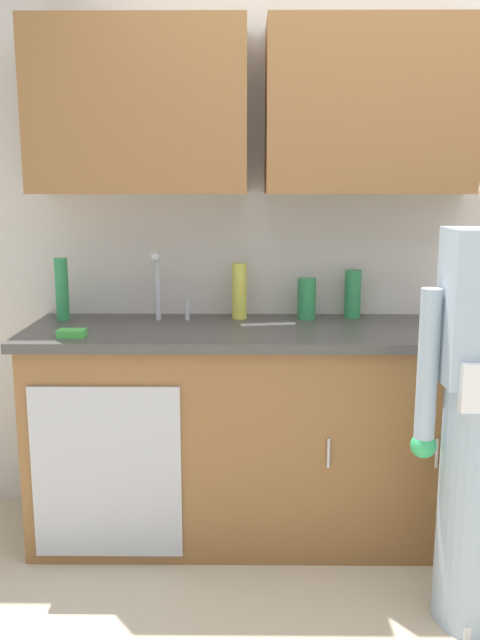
# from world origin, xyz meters

# --- Properties ---
(ground_plane) EXTENTS (9.00, 9.00, 0.00)m
(ground_plane) POSITION_xyz_m (0.00, 0.00, 0.00)
(ground_plane) COLOR beige
(kitchen_wall_with_uppers) EXTENTS (4.80, 0.44, 2.70)m
(kitchen_wall_with_uppers) POSITION_xyz_m (-0.14, 0.99, 1.48)
(kitchen_wall_with_uppers) COLOR beige
(kitchen_wall_with_uppers) RESTS_ON ground
(counter_cabinet) EXTENTS (1.90, 0.62, 0.90)m
(counter_cabinet) POSITION_xyz_m (-0.55, 0.70, 0.45)
(counter_cabinet) COLOR brown
(counter_cabinet) RESTS_ON ground
(countertop) EXTENTS (1.96, 0.66, 0.04)m
(countertop) POSITION_xyz_m (-0.55, 0.70, 0.92)
(countertop) COLOR #474442
(countertop) RESTS_ON counter_cabinet
(sink) EXTENTS (0.50, 0.36, 0.35)m
(sink) POSITION_xyz_m (-0.95, 0.71, 0.93)
(sink) COLOR #B7BABF
(sink) RESTS_ON counter_cabinet
(bottle_water_tall) EXTENTS (0.07, 0.07, 0.22)m
(bottle_water_tall) POSITION_xyz_m (-0.11, 0.91, 1.05)
(bottle_water_tall) COLOR #2D8C4C
(bottle_water_tall) RESTS_ON countertop
(bottle_cleaner_spray) EXTENTS (0.06, 0.06, 0.28)m
(bottle_cleaner_spray) POSITION_xyz_m (-1.41, 0.84, 1.08)
(bottle_cleaner_spray) COLOR #2D8C4C
(bottle_cleaner_spray) RESTS_ON countertop
(bottle_water_short) EXTENTS (0.07, 0.07, 0.25)m
(bottle_water_short) POSITION_xyz_m (-0.62, 0.89, 1.07)
(bottle_water_short) COLOR #D8D14C
(bottle_water_short) RESTS_ON countertop
(bottle_soap) EXTENTS (0.08, 0.08, 0.19)m
(bottle_soap) POSITION_xyz_m (-0.32, 0.88, 1.03)
(bottle_soap) COLOR #2D8C4C
(bottle_soap) RESTS_ON countertop
(cup_by_sink) EXTENTS (0.08, 0.08, 0.09)m
(cup_by_sink) POSITION_xyz_m (0.32, 0.67, 0.99)
(cup_by_sink) COLOR #B24C47
(cup_by_sink) RESTS_ON countertop
(knife_on_counter) EXTENTS (0.24, 0.06, 0.01)m
(knife_on_counter) POSITION_xyz_m (-0.50, 0.75, 0.94)
(knife_on_counter) COLOR silver
(knife_on_counter) RESTS_ON countertop
(sponge) EXTENTS (0.11, 0.07, 0.03)m
(sponge) POSITION_xyz_m (-1.29, 0.50, 0.96)
(sponge) COLOR #4CBF4C
(sponge) RESTS_ON countertop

